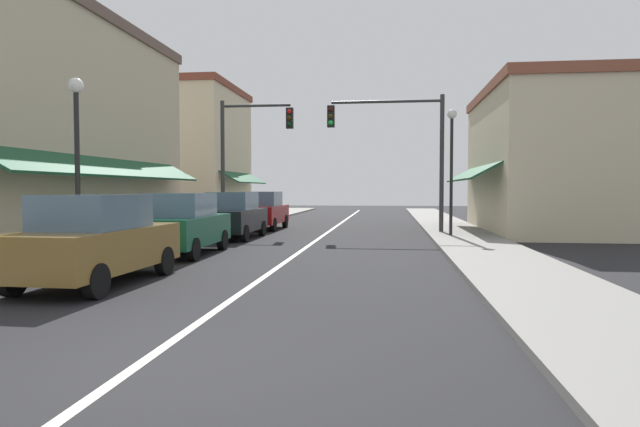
# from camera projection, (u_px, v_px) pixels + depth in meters

# --- Properties ---
(ground_plane) EXTENTS (80.00, 80.00, 0.00)m
(ground_plane) POSITION_uv_depth(u_px,v_px,m) (326.00, 234.00, 23.24)
(ground_plane) COLOR black
(sidewalk_left) EXTENTS (2.60, 56.00, 0.12)m
(sidewalk_left) POSITION_uv_depth(u_px,v_px,m) (201.00, 231.00, 23.92)
(sidewalk_left) COLOR gray
(sidewalk_left) RESTS_ON ground
(sidewalk_right) EXTENTS (2.60, 56.00, 0.12)m
(sidewalk_right) POSITION_uv_depth(u_px,v_px,m) (459.00, 233.00, 22.55)
(sidewalk_right) COLOR gray
(sidewalk_right) RESTS_ON ground
(lane_center_stripe) EXTENTS (0.14, 52.00, 0.01)m
(lane_center_stripe) POSITION_uv_depth(u_px,v_px,m) (326.00, 233.00, 23.24)
(lane_center_stripe) COLOR silver
(lane_center_stripe) RESTS_ON ground
(storefront_left_block) EXTENTS (7.17, 14.20, 7.92)m
(storefront_left_block) POSITION_uv_depth(u_px,v_px,m) (17.00, 127.00, 18.33)
(storefront_left_block) COLOR #BCAD8E
(storefront_left_block) RESTS_ON ground
(storefront_right_block) EXTENTS (6.65, 10.20, 6.29)m
(storefront_right_block) POSITION_uv_depth(u_px,v_px,m) (547.00, 160.00, 23.90)
(storefront_right_block) COLOR beige
(storefront_right_block) RESTS_ON ground
(storefront_far_left) EXTENTS (5.32, 8.20, 8.22)m
(storefront_far_left) POSITION_uv_depth(u_px,v_px,m) (204.00, 153.00, 34.07)
(storefront_far_left) COLOR beige
(storefront_far_left) RESTS_ON ground
(parked_car_nearest_left) EXTENTS (1.86, 4.14, 1.77)m
(parked_car_nearest_left) POSITION_uv_depth(u_px,v_px,m) (96.00, 240.00, 10.73)
(parked_car_nearest_left) COLOR brown
(parked_car_nearest_left) RESTS_ON ground
(parked_car_second_left) EXTENTS (1.85, 4.13, 1.77)m
(parked_car_second_left) POSITION_uv_depth(u_px,v_px,m) (182.00, 224.00, 15.66)
(parked_car_second_left) COLOR #0F4C33
(parked_car_second_left) RESTS_ON ground
(parked_car_third_left) EXTENTS (1.78, 4.10, 1.77)m
(parked_car_third_left) POSITION_uv_depth(u_px,v_px,m) (233.00, 216.00, 20.83)
(parked_car_third_left) COLOR black
(parked_car_third_left) RESTS_ON ground
(parked_car_far_left) EXTENTS (1.80, 4.11, 1.77)m
(parked_car_far_left) POSITION_uv_depth(u_px,v_px,m) (263.00, 211.00, 25.68)
(parked_car_far_left) COLOR maroon
(parked_car_far_left) RESTS_ON ground
(traffic_signal_mast_arm) EXTENTS (4.83, 0.50, 5.77)m
(traffic_signal_mast_arm) POSITION_uv_depth(u_px,v_px,m) (402.00, 140.00, 22.77)
(traffic_signal_mast_arm) COLOR #333333
(traffic_signal_mast_arm) RESTS_ON ground
(traffic_signal_left_corner) EXTENTS (3.34, 0.50, 5.84)m
(traffic_signal_left_corner) POSITION_uv_depth(u_px,v_px,m) (245.00, 145.00, 24.47)
(traffic_signal_left_corner) COLOR #333333
(traffic_signal_left_corner) RESTS_ON ground
(street_lamp_left_near) EXTENTS (0.36, 0.36, 4.54)m
(street_lamp_left_near) POSITION_uv_depth(u_px,v_px,m) (77.00, 139.00, 13.17)
(street_lamp_left_near) COLOR black
(street_lamp_left_near) RESTS_ON ground
(street_lamp_right_mid) EXTENTS (0.36, 0.36, 4.91)m
(street_lamp_right_mid) POSITION_uv_depth(u_px,v_px,m) (452.00, 152.00, 20.88)
(street_lamp_right_mid) COLOR black
(street_lamp_right_mid) RESTS_ON ground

